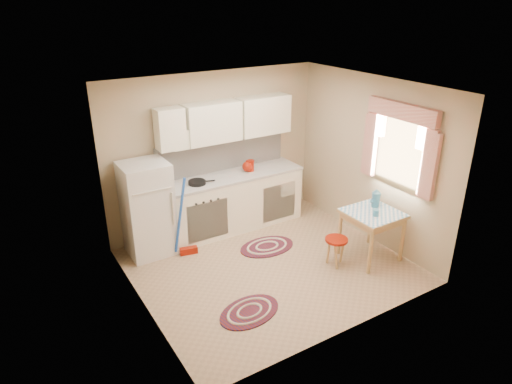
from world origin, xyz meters
TOP-DOWN VIEW (x-y plane):
  - room_shell at (0.16, 0.24)m, footprint 3.64×3.60m
  - fridge at (-1.28, 1.25)m, footprint 0.65×0.60m
  - broom at (-0.84, 0.90)m, footprint 0.30×0.18m
  - base_cabinets at (0.18, 1.30)m, footprint 2.25×0.60m
  - countertop at (0.18, 1.30)m, footprint 2.27×0.62m
  - frying_pan at (-0.49, 1.25)m, footprint 0.33×0.33m
  - red_kettle at (0.42, 1.30)m, footprint 0.22×0.20m
  - red_canister at (0.48, 1.30)m, footprint 0.13×0.13m
  - table at (1.37, -0.57)m, footprint 0.72×0.72m
  - stool at (0.81, -0.47)m, footprint 0.41×0.41m
  - coffee_pot at (1.52, -0.45)m, footprint 0.15×0.13m
  - mug at (1.31, -0.67)m, footprint 0.11×0.11m
  - rug_center at (0.25, 0.45)m, footprint 0.89×0.61m
  - rug_left at (-0.77, -0.74)m, footprint 0.91×0.69m

SIDE VIEW (x-z plane):
  - rug_center at x=0.25m, z-range 0.00..0.02m
  - rug_left at x=-0.77m, z-range 0.00..0.02m
  - stool at x=0.81m, z-range 0.00..0.42m
  - table at x=1.37m, z-range 0.00..0.72m
  - base_cabinets at x=0.18m, z-range 0.00..0.88m
  - broom at x=-0.84m, z-range 0.00..1.20m
  - fridge at x=-1.28m, z-range 0.00..1.40m
  - mug at x=1.31m, z-range 0.72..0.82m
  - coffee_pot at x=1.52m, z-range 0.72..1.01m
  - countertop at x=0.18m, z-range 0.88..0.92m
  - frying_pan at x=-0.49m, z-range 0.92..0.97m
  - red_canister at x=0.48m, z-range 0.92..1.08m
  - red_kettle at x=0.42m, z-range 0.92..1.10m
  - room_shell at x=0.16m, z-range 0.34..2.86m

